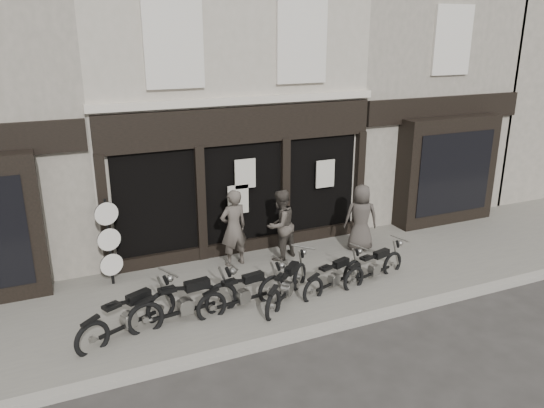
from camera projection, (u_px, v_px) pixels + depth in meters
name	position (u px, v px, depth m)	size (l,w,h in m)	color
ground_plane	(293.00, 304.00, 11.53)	(90.00, 90.00, 0.00)	#2D2B28
pavement	(276.00, 284.00, 12.29)	(30.00, 4.20, 0.12)	#645F58
kerb	(321.00, 330.00, 10.42)	(30.00, 0.25, 0.13)	gray
central_building	(205.00, 87.00, 15.42)	(7.30, 6.22, 8.34)	#B4A99A
neighbour_right	(387.00, 81.00, 17.83)	(5.60, 6.73, 8.34)	gray
motorcycle_0	(129.00, 319.00, 10.12)	(2.09, 1.22, 1.07)	black
motorcycle_1	(186.00, 305.00, 10.57)	(2.35, 0.64, 1.13)	black
motorcycle_2	(244.00, 295.00, 11.07)	(2.10, 0.62, 1.01)	black
motorcycle_3	(287.00, 287.00, 11.40)	(1.73, 1.59, 1.01)	black
motorcycle_4	(334.00, 279.00, 11.88)	(1.86, 0.88, 0.93)	black
motorcycle_5	(374.00, 269.00, 12.35)	(1.94, 0.78, 0.95)	black
man_left	(234.00, 228.00, 12.90)	(0.71, 0.46, 1.93)	#4E4640
man_centre	(280.00, 225.00, 13.29)	(0.88, 0.68, 1.81)	#423B35
man_right	(361.00, 218.00, 13.84)	(0.87, 0.56, 1.77)	#3E3934
advert_sign_post	(110.00, 246.00, 11.89)	(0.52, 0.34, 2.16)	black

